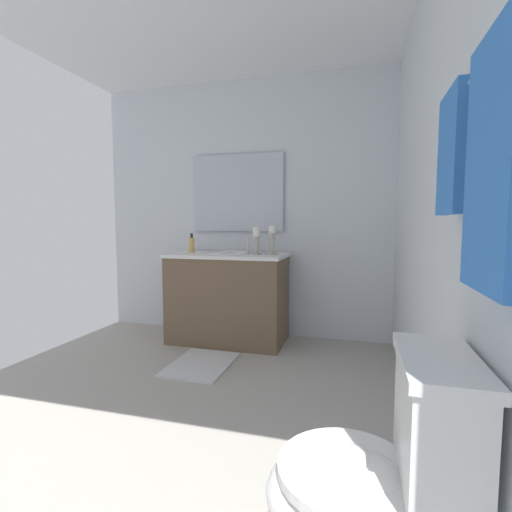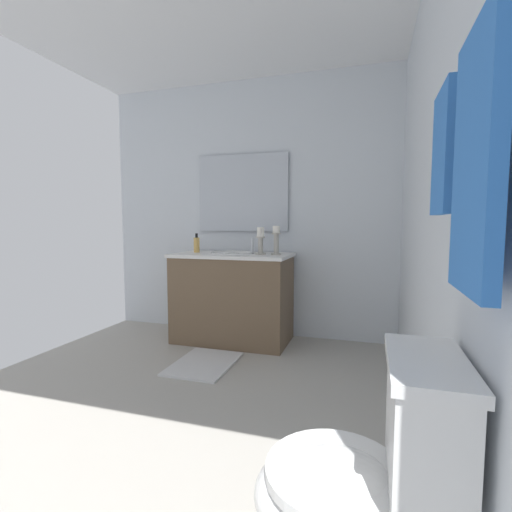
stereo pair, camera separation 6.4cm
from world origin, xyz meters
TOP-DOWN VIEW (x-y plane):
  - floor at (0.00, 0.00)m, footprint 3.07×2.88m
  - wall_back at (0.00, 1.44)m, footprint 3.07×0.04m
  - wall_left at (-1.54, 0.00)m, footprint 0.04×2.88m
  - vanity_cabinet at (-1.21, -0.04)m, footprint 0.58×1.07m
  - sink_basin at (-1.21, -0.04)m, footprint 0.40×0.40m
  - mirror at (-1.49, -0.04)m, footprint 0.02×0.91m
  - candle_holder_tall at (-1.20, 0.38)m, footprint 0.09×0.09m
  - candle_holder_short at (-1.18, 0.24)m, footprint 0.09×0.09m
  - soap_bottle at (-1.24, -0.41)m, footprint 0.06×0.06m
  - toilet at (0.95, 1.16)m, footprint 0.39×0.54m
  - towel_bar at (0.91, 1.38)m, footprint 0.73×0.02m
  - towel_near_vanity at (0.73, 1.36)m, footprint 0.23×0.03m
  - towel_center at (1.09, 1.36)m, footprint 0.28×0.03m
  - bath_mat at (-0.59, -0.04)m, footprint 0.60×0.44m

SIDE VIEW (x-z plane):
  - floor at x=0.00m, z-range -0.02..0.00m
  - bath_mat at x=-0.59m, z-range 0.00..0.02m
  - toilet at x=0.95m, z-range -0.01..0.74m
  - vanity_cabinet at x=-1.21m, z-range 0.00..0.81m
  - sink_basin at x=-1.21m, z-range 0.65..0.90m
  - soap_bottle at x=-1.24m, z-range 0.80..0.98m
  - candle_holder_short at x=-1.18m, z-range 0.82..1.06m
  - candle_holder_tall at x=-1.20m, z-range 0.82..1.07m
  - towel_center at x=1.09m, z-range 0.94..1.47m
  - wall_back at x=0.00m, z-range 0.00..2.45m
  - wall_left at x=-1.54m, z-range 0.00..2.45m
  - towel_near_vanity at x=0.73m, z-range 1.11..1.47m
  - mirror at x=-1.49m, z-range 1.01..1.75m
  - towel_bar at x=0.91m, z-range 1.44..1.46m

